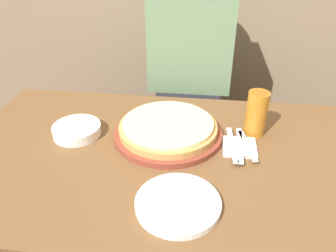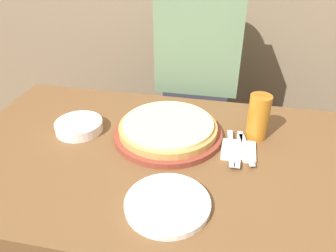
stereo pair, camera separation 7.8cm
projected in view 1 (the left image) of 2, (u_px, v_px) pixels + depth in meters
The scene contains 10 objects.
dining_table at pixel (174, 236), 1.26m from camera, with size 1.46×0.82×0.78m.
pizza_on_board at pixel (168, 129), 1.14m from camera, with size 0.38×0.38×0.06m.
beer_glass at pixel (257, 112), 1.12m from camera, with size 0.07×0.07×0.16m.
dinner_plate at pixel (178, 203), 0.86m from camera, with size 0.23×0.23×0.02m.
side_bowl at pixel (77, 130), 1.15m from camera, with size 0.17×0.17×0.04m.
napkin_stack at pixel (239, 147), 1.08m from camera, with size 0.11×0.11×0.01m.
fork at pixel (232, 144), 1.08m from camera, with size 0.03×0.21×0.00m.
dinner_knife at pixel (240, 145), 1.08m from camera, with size 0.02×0.20×0.00m.
spoon at pixel (247, 145), 1.08m from camera, with size 0.05×0.17×0.00m.
diner_person at pixel (189, 102), 1.61m from camera, with size 0.37×0.20×1.36m.
Camera 1 is at (0.08, -0.85, 1.41)m, focal length 35.00 mm.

